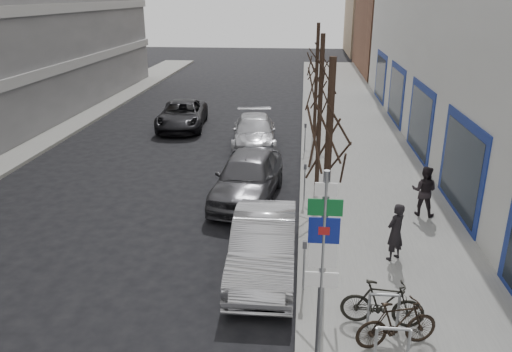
% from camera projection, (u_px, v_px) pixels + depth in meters
% --- Properties ---
extents(sidewalk_east, '(5.00, 70.00, 0.15)m').
position_uv_depth(sidewalk_east, '(369.00, 188.00, 18.17)').
color(sidewalk_east, slate).
rests_on(sidewalk_east, ground).
extents(brick_building_far, '(12.00, 14.00, 8.00)m').
position_uv_depth(brick_building_far, '(430.00, 26.00, 44.11)').
color(brick_building_far, brown).
rests_on(brick_building_far, ground).
extents(tan_building_far, '(13.00, 12.00, 9.00)m').
position_uv_depth(tan_building_far, '(405.00, 14.00, 57.91)').
color(tan_building_far, '#937A5B').
rests_on(tan_building_far, ground).
extents(highway_sign_pole, '(0.55, 0.10, 4.20)m').
position_uv_depth(highway_sign_pole, '(322.00, 271.00, 8.18)').
color(highway_sign_pole, gray).
rests_on(highway_sign_pole, ground).
extents(bike_rack, '(0.66, 2.26, 0.83)m').
position_uv_depth(bike_rack, '(392.00, 342.00, 9.25)').
color(bike_rack, gray).
rests_on(bike_rack, sidewalk_east).
extents(tree_near, '(1.80, 1.80, 5.50)m').
position_uv_depth(tree_near, '(330.00, 122.00, 10.88)').
color(tree_near, black).
rests_on(tree_near, ground).
extents(tree_mid, '(1.80, 1.80, 5.50)m').
position_uv_depth(tree_mid, '(321.00, 76.00, 16.95)').
color(tree_mid, black).
rests_on(tree_mid, ground).
extents(tree_far, '(1.80, 1.80, 5.50)m').
position_uv_depth(tree_far, '(317.00, 54.00, 23.03)').
color(tree_far, black).
rests_on(tree_far, ground).
extents(meter_front, '(0.10, 0.08, 1.27)m').
position_uv_depth(meter_front, '(304.00, 261.00, 11.55)').
color(meter_front, gray).
rests_on(meter_front, sidewalk_east).
extents(meter_mid, '(0.10, 0.08, 1.27)m').
position_uv_depth(meter_mid, '(305.00, 178.00, 16.69)').
color(meter_mid, gray).
rests_on(meter_mid, sidewalk_east).
extents(meter_back, '(0.10, 0.08, 1.27)m').
position_uv_depth(meter_back, '(305.00, 135.00, 21.83)').
color(meter_back, gray).
rests_on(meter_back, sidewalk_east).
extents(bike_mid_inner, '(1.79, 0.68, 1.06)m').
position_uv_depth(bike_mid_inner, '(382.00, 303.00, 10.37)').
color(bike_mid_inner, black).
rests_on(bike_mid_inner, sidewalk_east).
extents(bike_far_inner, '(1.79, 0.97, 1.04)m').
position_uv_depth(bike_far_inner, '(397.00, 323.00, 9.75)').
color(bike_far_inner, black).
rests_on(bike_far_inner, sidewalk_east).
extents(parked_car_front, '(1.65, 4.55, 1.49)m').
position_uv_depth(parked_car_front, '(264.00, 246.00, 12.60)').
color(parked_car_front, '#ACADB2').
rests_on(parked_car_front, ground).
extents(parked_car_mid, '(2.48, 5.07, 1.67)m').
position_uv_depth(parked_car_mid, '(248.00, 177.00, 17.09)').
color(parked_car_mid, '#454549').
rests_on(parked_car_mid, ground).
extents(parked_car_back, '(2.42, 5.04, 1.42)m').
position_uv_depth(parked_car_back, '(254.00, 132.00, 23.07)').
color(parked_car_back, '#A5A5AA').
rests_on(parked_car_back, ground).
extents(lane_car, '(2.77, 5.21, 1.40)m').
position_uv_depth(lane_car, '(182.00, 115.00, 26.36)').
color(lane_car, black).
rests_on(lane_car, ground).
extents(pedestrian_near, '(0.68, 0.66, 1.57)m').
position_uv_depth(pedestrian_near, '(395.00, 232.00, 12.90)').
color(pedestrian_near, black).
rests_on(pedestrian_near, sidewalk_east).
extents(pedestrian_far, '(0.70, 0.59, 1.63)m').
position_uv_depth(pedestrian_far, '(424.00, 191.00, 15.53)').
color(pedestrian_far, black).
rests_on(pedestrian_far, sidewalk_east).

